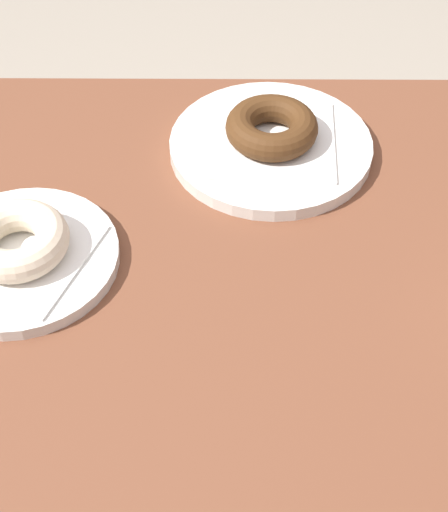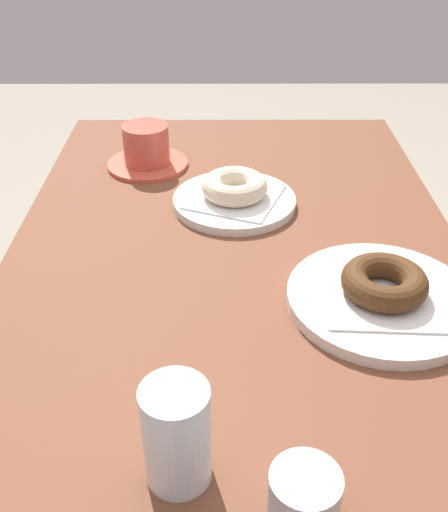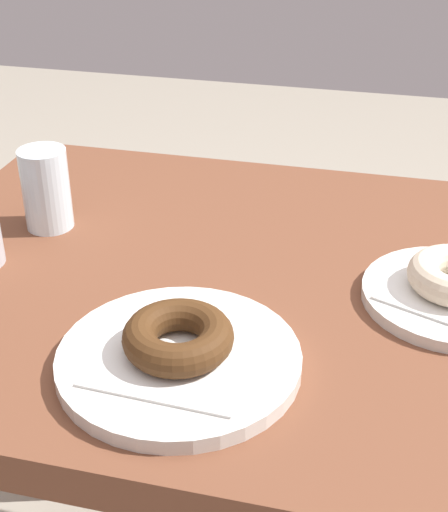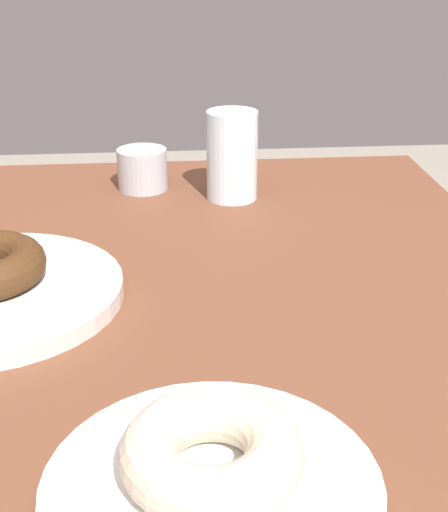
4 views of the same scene
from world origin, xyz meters
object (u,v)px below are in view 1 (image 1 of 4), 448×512
Objects in this scene: donut_sugar_ring at (17,237)px; plate_chocolate_ring at (271,146)px; donut_chocolate_ring at (272,127)px; plate_sugar_ring at (22,255)px.

plate_chocolate_ring is at bearing 34.04° from donut_sugar_ring.
donut_chocolate_ring is at bearing 0.00° from plate_chocolate_ring.
plate_sugar_ring is 1.88× the size of donut_sugar_ring.
donut_sugar_ring is 0.99× the size of donut_chocolate_ring.
plate_sugar_ring is at bearing 0.00° from donut_sugar_ring.
donut_sugar_ring reaches higher than plate_sugar_ring.
donut_chocolate_ring is (0.26, 0.18, 0.03)m from plate_sugar_ring.
donut_sugar_ring is 0.31m from donut_chocolate_ring.
donut_sugar_ring is 0.44× the size of plate_chocolate_ring.
donut_sugar_ring reaches higher than plate_chocolate_ring.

